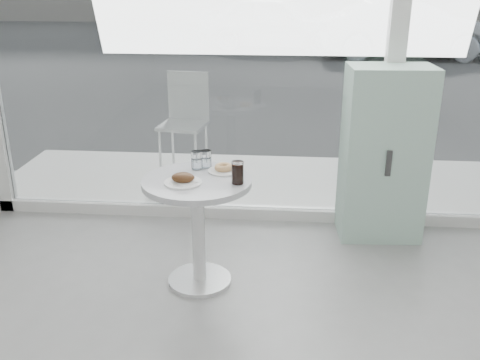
# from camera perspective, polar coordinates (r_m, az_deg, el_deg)

# --- Properties ---
(room_shell) EXTENTS (6.00, 6.00, 6.00)m
(room_shell) POSITION_cam_1_polar(r_m,az_deg,el_deg) (0.75, 0.31, 13.34)
(room_shell) COLOR silver
(room_shell) RESTS_ON ground
(storefront) EXTENTS (5.00, 0.14, 3.00)m
(storefront) POSITION_cam_1_polar(r_m,az_deg,el_deg) (4.32, 5.35, 16.94)
(storefront) COLOR white
(storefront) RESTS_ON ground
(main_table) EXTENTS (0.72, 0.72, 0.77)m
(main_table) POSITION_cam_1_polar(r_m,az_deg,el_deg) (3.57, -4.53, -3.20)
(main_table) COLOR white
(main_table) RESTS_ON ground
(patio_deck) EXTENTS (5.60, 1.60, 0.05)m
(patio_deck) POSITION_cam_1_polar(r_m,az_deg,el_deg) (5.48, 3.98, -0.30)
(patio_deck) COLOR silver
(patio_deck) RESTS_ON ground
(street) EXTENTS (40.00, 24.00, 0.00)m
(street) POSITION_cam_1_polar(r_m,az_deg,el_deg) (17.43, 4.87, 14.25)
(street) COLOR #323232
(street) RESTS_ON ground
(mint_cabinet) EXTENTS (0.66, 0.47, 1.38)m
(mint_cabinet) POSITION_cam_1_polar(r_m,az_deg,el_deg) (4.37, 15.09, 2.68)
(mint_cabinet) COLOR #9CC7B4
(mint_cabinet) RESTS_ON ground
(patio_chair) EXTENTS (0.51, 0.51, 1.03)m
(patio_chair) POSITION_cam_1_polar(r_m,az_deg,el_deg) (5.62, -5.86, 6.75)
(patio_chair) COLOR white
(patio_chair) RESTS_ON patio_deck
(car_white) EXTENTS (4.73, 2.73, 1.51)m
(car_white) POSITION_cam_1_polar(r_m,az_deg,el_deg) (16.01, 3.95, 16.42)
(car_white) COLOR silver
(car_white) RESTS_ON street
(car_silver) EXTENTS (4.47, 1.63, 1.46)m
(car_silver) POSITION_cam_1_polar(r_m,az_deg,el_deg) (14.78, 17.44, 15.09)
(car_silver) COLOR #A4A7AC
(car_silver) RESTS_ON street
(plate_fritter) EXTENTS (0.24, 0.24, 0.07)m
(plate_fritter) POSITION_cam_1_polar(r_m,az_deg,el_deg) (3.41, -6.04, 0.07)
(plate_fritter) COLOR white
(plate_fritter) RESTS_ON main_table
(plate_donut) EXTENTS (0.21, 0.21, 0.05)m
(plate_donut) POSITION_cam_1_polar(r_m,az_deg,el_deg) (3.60, -1.75, 1.19)
(plate_donut) COLOR white
(plate_donut) RESTS_ON main_table
(water_tumbler_a) EXTENTS (0.08, 0.08, 0.12)m
(water_tumbler_a) POSITION_cam_1_polar(r_m,az_deg,el_deg) (3.66, -4.64, 2.02)
(water_tumbler_a) COLOR white
(water_tumbler_a) RESTS_ON main_table
(water_tumbler_b) EXTENTS (0.07, 0.07, 0.12)m
(water_tumbler_b) POSITION_cam_1_polar(r_m,az_deg,el_deg) (3.68, -3.65, 2.15)
(water_tumbler_b) COLOR white
(water_tumbler_b) RESTS_ON main_table
(cola_glass) EXTENTS (0.08, 0.08, 0.15)m
(cola_glass) POSITION_cam_1_polar(r_m,az_deg,el_deg) (3.38, -0.25, 0.75)
(cola_glass) COLOR white
(cola_glass) RESTS_ON main_table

